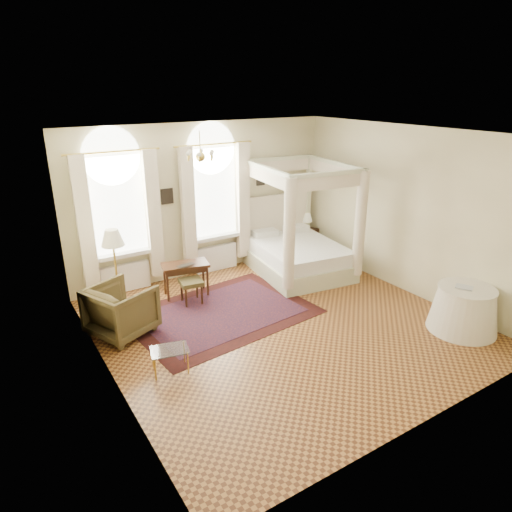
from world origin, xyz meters
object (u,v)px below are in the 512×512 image
(nightstand, at_px, (308,241))
(floor_lamp, at_px, (113,242))
(writing_desk, at_px, (185,268))
(stool, at_px, (191,284))
(canopy_bed, at_px, (299,249))
(side_table, at_px, (464,309))
(armchair, at_px, (121,310))
(coffee_table, at_px, (170,352))

(nightstand, xyz_separation_m, floor_lamp, (-4.97, -0.60, 1.06))
(writing_desk, relative_size, stool, 2.06)
(canopy_bed, relative_size, writing_desk, 2.52)
(nightstand, relative_size, stool, 1.29)
(nightstand, bearing_deg, stool, -164.27)
(canopy_bed, height_order, writing_desk, canopy_bed)
(floor_lamp, xyz_separation_m, side_table, (4.81, -3.90, -0.97))
(writing_desk, bearing_deg, canopy_bed, -5.71)
(armchair, bearing_deg, canopy_bed, -105.99)
(side_table, bearing_deg, armchair, 148.96)
(armchair, xyz_separation_m, coffee_table, (0.25, -1.47, -0.11))
(armchair, height_order, side_table, armchair)
(stool, bearing_deg, canopy_bed, 2.59)
(canopy_bed, height_order, coffee_table, canopy_bed)
(nightstand, bearing_deg, canopy_bed, -137.25)
(canopy_bed, relative_size, coffee_table, 4.01)
(stool, height_order, coffee_table, stool)
(canopy_bed, distance_m, stool, 2.71)
(writing_desk, xyz_separation_m, floor_lamp, (-1.34, 0.06, 0.78))
(nightstand, xyz_separation_m, side_table, (-0.16, -4.50, 0.08))
(canopy_bed, xyz_separation_m, armchair, (-4.19, -0.56, -0.12))
(floor_lamp, bearing_deg, stool, -19.08)
(armchair, bearing_deg, floor_lamp, -36.90)
(canopy_bed, height_order, stool, canopy_bed)
(canopy_bed, height_order, floor_lamp, canopy_bed)
(canopy_bed, relative_size, stool, 5.19)
(stool, relative_size, floor_lamp, 0.30)
(nightstand, bearing_deg, side_table, -92.01)
(writing_desk, distance_m, stool, 0.43)
(canopy_bed, xyz_separation_m, coffee_table, (-3.93, -2.03, -0.22))
(side_table, bearing_deg, floor_lamp, 140.97)
(armchair, bearing_deg, writing_desk, -85.60)
(stool, relative_size, side_table, 0.41)
(canopy_bed, relative_size, armchair, 2.57)
(coffee_table, height_order, side_table, side_table)
(coffee_table, relative_size, floor_lamp, 0.39)
(canopy_bed, bearing_deg, writing_desk, 174.29)
(canopy_bed, bearing_deg, armchair, -172.39)
(canopy_bed, distance_m, coffee_table, 4.43)
(canopy_bed, xyz_separation_m, nightstand, (0.99, 0.92, -0.25))
(nightstand, bearing_deg, armchair, -164.09)
(nightstand, height_order, armchair, armchair)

